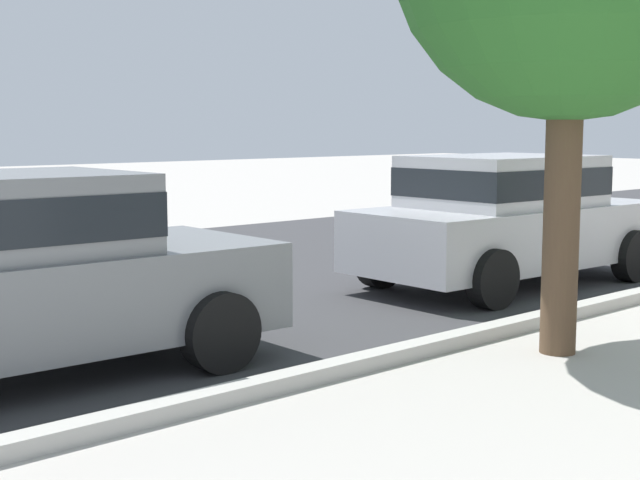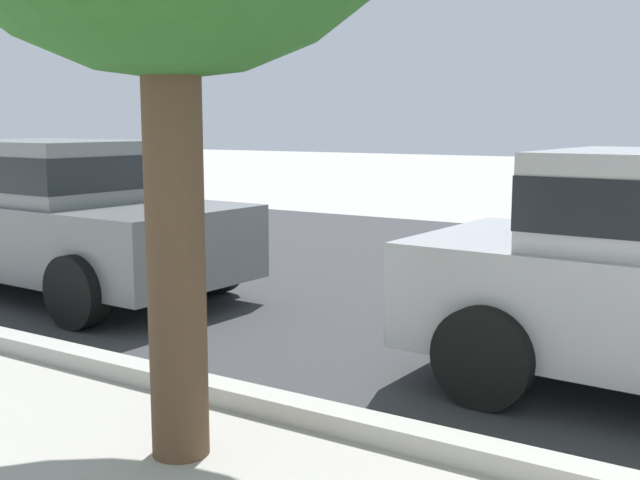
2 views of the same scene
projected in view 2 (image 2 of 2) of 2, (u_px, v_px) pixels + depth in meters
parked_car_grey at (57, 211)px, 7.97m from camera, size 4.16×2.05×1.56m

